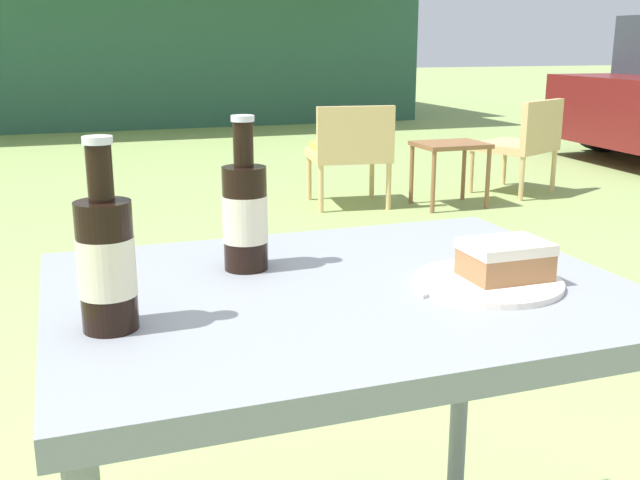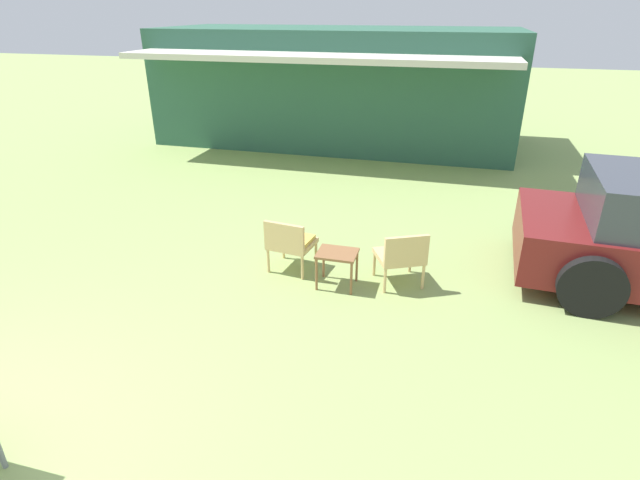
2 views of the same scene
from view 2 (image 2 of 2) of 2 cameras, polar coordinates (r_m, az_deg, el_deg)
name	(u,v)px [view 2 (image 2 of 2)]	position (r m, az deg, el deg)	size (l,w,h in m)	color
cabin_building	(337,86)	(12.86, 1.94, 17.21)	(8.43, 4.56, 2.67)	#2D5B47
wicker_chair_cushioned	(290,241)	(6.34, -3.43, -0.15)	(0.60, 0.56, 0.72)	tan
wicker_chair_plain	(402,255)	(6.07, 9.30, -1.69)	(0.70, 0.68, 0.72)	tan
garden_side_table	(337,257)	(5.99, 1.98, -1.96)	(0.47, 0.38, 0.45)	brown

